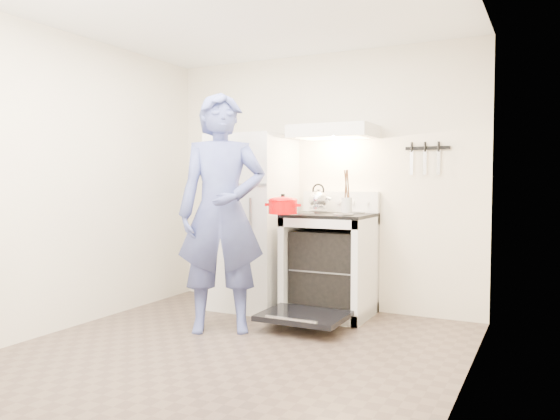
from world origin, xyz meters
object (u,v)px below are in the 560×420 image
(refrigerator, at_px, (252,222))
(tea_kettle, at_px, (318,198))
(stove_body, at_px, (330,266))
(person, at_px, (222,213))
(dutch_oven, at_px, (283,207))

(refrigerator, distance_m, tea_kettle, 0.71)
(stove_body, bearing_deg, tea_kettle, 150.24)
(person, height_order, dutch_oven, person)
(stove_body, relative_size, person, 0.47)
(stove_body, distance_m, person, 1.20)
(refrigerator, height_order, person, person)
(stove_body, relative_size, dutch_oven, 2.90)
(tea_kettle, height_order, person, person)
(person, bearing_deg, tea_kettle, 34.91)
(stove_body, bearing_deg, refrigerator, -178.23)
(refrigerator, height_order, stove_body, refrigerator)
(person, relative_size, dutch_oven, 6.22)
(person, bearing_deg, stove_body, 25.52)
(person, xyz_separation_m, dutch_oven, (0.39, 0.36, 0.04))
(dutch_oven, bearing_deg, stove_body, 67.79)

